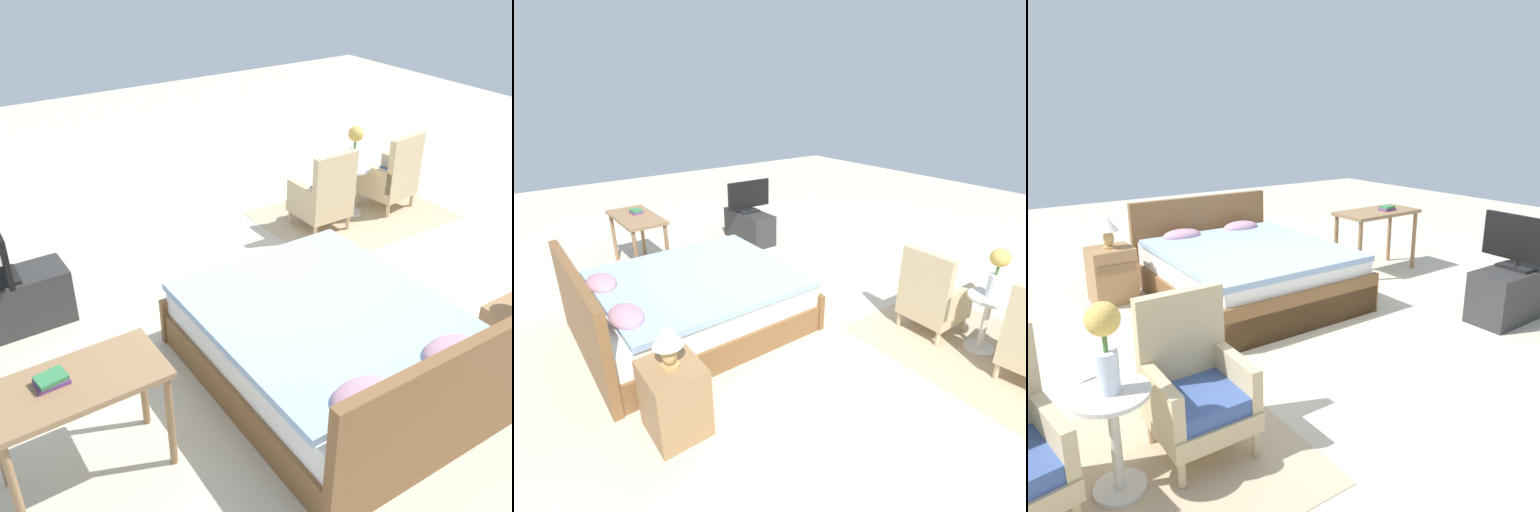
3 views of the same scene
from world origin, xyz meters
TOP-DOWN VIEW (x-y plane):
  - ground_plane at (0.00, 0.00)m, footprint 16.00×16.00m
  - floor_rug at (-1.91, -1.00)m, footprint 2.10×1.50m
  - bed at (0.13, 1.07)m, footprint 1.76×2.21m
  - armchair_by_window_left at (-2.43, -0.94)m, footprint 0.61×0.61m
  - armchair_by_window_right at (-1.41, -0.94)m, footprint 0.55×0.55m
  - side_table at (-1.91, -1.05)m, footprint 0.40×0.40m
  - flower_vase at (-1.91, -1.05)m, footprint 0.17×0.17m
  - tv_stand at (1.96, -0.93)m, footprint 0.96×0.40m
  - vanity_desk at (1.96, 0.91)m, footprint 1.04×0.52m
  - book_stack at (2.08, 0.86)m, footprint 0.19×0.15m

SIDE VIEW (x-z plane):
  - ground_plane at x=0.00m, z-range 0.00..0.00m
  - floor_rug at x=-1.91m, z-range 0.00..0.01m
  - tv_stand at x=1.96m, z-range 0.00..0.49m
  - bed at x=0.13m, z-range -0.18..0.78m
  - side_table at x=-1.91m, z-range 0.07..0.66m
  - armchair_by_window_left at x=-2.43m, z-range -0.08..0.84m
  - armchair_by_window_right at x=-1.41m, z-range -0.08..0.84m
  - vanity_desk at x=1.96m, z-range 0.27..1.03m
  - book_stack at x=2.08m, z-range 0.77..0.82m
  - flower_vase at x=-1.91m, z-range 0.64..1.12m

